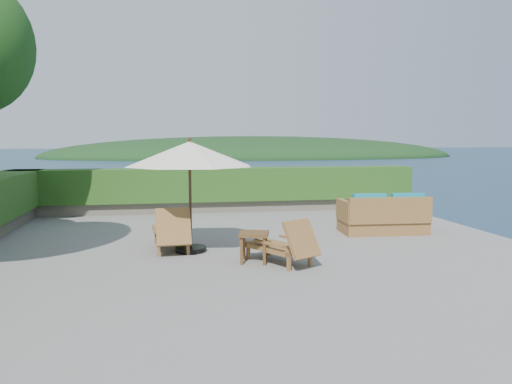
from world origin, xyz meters
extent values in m
plane|color=gray|center=(0.00, 0.00, 0.00)|extent=(12.00, 12.00, 0.00)
cube|color=#554F44|center=(0.00, 0.00, -1.55)|extent=(12.00, 12.00, 3.00)
ellipsoid|color=black|center=(25.00, 140.00, -3.00)|extent=(126.00, 57.60, 12.60)
cube|color=#70685A|center=(0.00, 5.60, 0.18)|extent=(12.00, 0.60, 0.36)
cube|color=#224814|center=(0.00, 5.60, 0.85)|extent=(12.40, 0.90, 1.00)
cylinder|color=black|center=(-1.14, 0.16, 0.05)|extent=(0.76, 0.76, 0.10)
cylinder|color=#3D2416|center=(-1.14, 0.16, 1.10)|extent=(0.07, 0.07, 2.19)
cone|color=silver|center=(-1.14, 0.16, 1.95)|extent=(3.13, 3.13, 0.48)
sphere|color=#3D2416|center=(-1.14, 0.16, 2.23)|extent=(0.10, 0.10, 0.08)
cube|color=olive|center=(-1.76, -0.17, 0.13)|extent=(0.06, 0.06, 0.26)
cube|color=olive|center=(-1.20, -0.13, 0.13)|extent=(0.06, 0.06, 0.26)
cube|color=olive|center=(-1.83, 1.01, 0.13)|extent=(0.06, 0.06, 0.26)
cube|color=olive|center=(-1.28, 1.05, 0.13)|extent=(0.06, 0.06, 0.26)
cube|color=olive|center=(-1.52, 0.54, 0.30)|extent=(0.73, 1.32, 0.09)
cube|color=olive|center=(-1.48, -0.20, 0.57)|extent=(0.68, 0.46, 0.69)
cube|color=olive|center=(-1.85, 0.32, 0.44)|extent=(0.11, 0.84, 0.05)
cube|color=olive|center=(-1.18, 0.36, 0.44)|extent=(0.11, 0.84, 0.05)
cube|color=olive|center=(0.42, -1.64, 0.12)|extent=(0.07, 0.07, 0.24)
cube|color=olive|center=(0.87, -1.38, 0.12)|extent=(0.07, 0.07, 0.24)
cube|color=olive|center=(-0.12, -0.68, 0.12)|extent=(0.07, 0.07, 0.24)
cube|color=olive|center=(0.33, -0.43, 0.12)|extent=(0.07, 0.07, 0.24)
cube|color=olive|center=(0.33, -0.95, 0.27)|extent=(1.11, 1.33, 0.08)
cube|color=olive|center=(0.67, -1.55, 0.53)|extent=(0.71, 0.63, 0.64)
cube|color=olive|center=(0.15, -1.27, 0.41)|extent=(0.43, 0.70, 0.05)
cube|color=olive|center=(0.69, -0.96, 0.41)|extent=(0.43, 0.70, 0.05)
cube|color=brown|center=(-0.30, -1.08, 0.25)|extent=(0.06, 0.06, 0.50)
cube|color=brown|center=(0.09, -1.18, 0.25)|extent=(0.06, 0.06, 0.50)
cube|color=brown|center=(-0.20, -0.68, 0.25)|extent=(0.06, 0.06, 0.50)
cube|color=brown|center=(0.20, -0.79, 0.25)|extent=(0.06, 0.06, 0.50)
cube|color=brown|center=(-0.05, -0.93, 0.53)|extent=(0.64, 0.64, 0.06)
cube|color=olive|center=(3.48, 1.38, 0.22)|extent=(2.02, 1.10, 0.44)
cube|color=olive|center=(3.46, 0.92, 0.60)|extent=(1.97, 0.27, 0.60)
cube|color=olive|center=(2.54, 1.44, 0.55)|extent=(0.19, 0.99, 0.49)
cube|color=olive|center=(4.42, 1.33, 0.55)|extent=(0.19, 0.99, 0.49)
cube|color=teal|center=(3.03, 1.46, 0.54)|extent=(0.90, 0.84, 0.20)
cube|color=teal|center=(3.94, 1.41, 0.54)|extent=(0.90, 0.84, 0.20)
cube|color=teal|center=(3.00, 1.06, 0.79)|extent=(0.77, 0.20, 0.39)
cube|color=teal|center=(3.92, 1.00, 0.79)|extent=(0.77, 0.20, 0.39)
camera|label=1|loc=(-1.60, -9.67, 2.22)|focal=35.00mm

